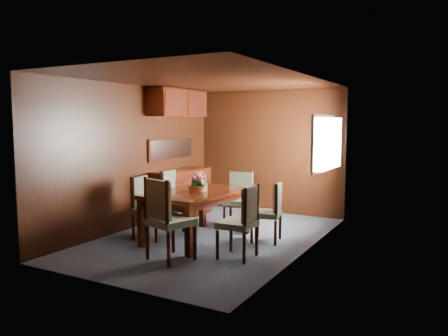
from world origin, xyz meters
The scene contains 11 objects.
ground centered at (0.00, 0.00, 0.00)m, with size 4.50×4.50×0.00m, color #3B4451.
room_shell centered at (-0.10, 0.33, 1.63)m, with size 3.06×4.52×2.41m.
sideboard centered at (-1.25, 1.00, 0.45)m, with size 0.48×1.40×0.90m, color #320F06.
dining_table centered at (-0.14, -0.22, 0.64)m, with size 1.13×1.68×0.75m.
chair_left_near centered at (-0.88, -0.49, 0.54)m, with size 0.52×0.53×0.97m.
chair_left_far centered at (-0.90, 0.27, 0.55)m, with size 0.50×0.52×0.99m.
chair_right_near centered at (0.87, -0.69, 0.54)m, with size 0.45×0.47×0.97m.
chair_right_far centered at (0.88, 0.23, 0.50)m, with size 0.48×0.50×0.90m.
chair_head centered at (0.05, -1.27, 0.60)m, with size 0.63×0.62×1.09m.
chair_foot centered at (0.03, 0.89, 0.52)m, with size 0.52×0.51×0.94m.
flower_centerpiece centered at (-0.13, -0.18, 0.89)m, with size 0.30×0.30×0.30m.
Camera 1 is at (3.34, -5.71, 1.78)m, focal length 35.00 mm.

